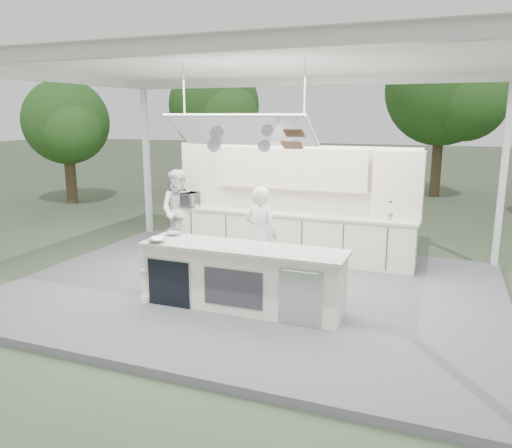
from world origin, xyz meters
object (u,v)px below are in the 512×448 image
at_px(demo_island, 241,277).
at_px(back_counter, 287,235).
at_px(head_chef, 261,235).
at_px(sous_chef, 180,211).

height_order(demo_island, back_counter, same).
xyz_separation_m(head_chef, sous_chef, (-2.29, 1.25, 0.03)).
relative_size(head_chef, sous_chef, 0.97).
distance_m(demo_island, head_chef, 1.27).
height_order(demo_island, sous_chef, sous_chef).
distance_m(back_counter, sous_chef, 2.31).
relative_size(demo_island, back_counter, 0.61).
bearing_deg(sous_chef, back_counter, -3.01).
bearing_deg(head_chef, demo_island, 108.14).
relative_size(demo_island, head_chef, 1.85).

